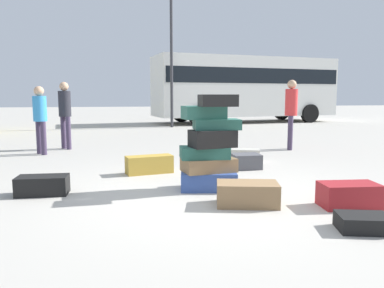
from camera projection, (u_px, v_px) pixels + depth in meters
ground_plane at (206, 195)px, 5.13m from camera, size 80.00×80.00×0.00m
suitcase_tower at (209, 149)px, 5.38m from camera, size 0.89×0.71×1.36m
suitcase_tan_upright_blue at (149, 164)px, 6.54m from camera, size 0.84×0.46×0.31m
suitcase_maroon_behind_tower at (349, 195)px, 4.57m from camera, size 0.72×0.45×0.29m
suitcase_charcoal_right_side at (246, 161)px, 6.96m from camera, size 0.51×0.42×0.27m
suitcase_black_white_trunk at (43, 185)px, 5.14m from camera, size 0.68×0.38×0.26m
suitcase_black_left_side at (363, 223)px, 3.77m from camera, size 0.58×0.47×0.16m
suitcase_brown_foreground_near at (247, 194)px, 4.64m from camera, size 0.82×0.58×0.29m
suitcase_cream_foreground_far at (242, 155)px, 7.74m from camera, size 0.79×0.55×0.25m
person_bearded_onlooker at (40, 114)px, 8.54m from camera, size 0.30×0.30×1.55m
person_tourist_with_camera at (65, 109)px, 9.38m from camera, size 0.30×0.30×1.67m
person_passerby_in_red at (291, 108)px, 9.30m from camera, size 0.30×0.32×1.72m
parked_bus at (245, 85)px, 18.62m from camera, size 9.30×3.87×3.15m
lamp_post at (171, 16)px, 15.36m from camera, size 0.36×0.36×7.16m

